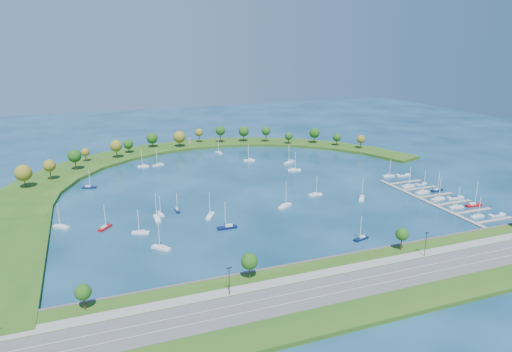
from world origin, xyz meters
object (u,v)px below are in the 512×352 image
object	(u,v)px
docked_boat_11	(403,175)
moored_boat_5	(362,198)
moored_boat_2	(315,194)
moored_boat_17	(210,215)
moored_boat_8	(294,169)
moored_boat_14	(158,164)
moored_boat_15	(177,210)
moored_boat_11	(289,162)
docked_boat_1	(497,215)
docked_boat_0	(477,216)
moored_boat_19	(89,187)
docked_boat_9	(421,184)
moored_boat_12	(141,232)
docked_boat_7	(437,190)
moored_boat_1	(160,213)
docked_boat_4	(438,199)
docked_boat_5	(455,198)
moored_boat_3	(61,226)
moored_boat_4	(285,205)
docked_boat_6	(422,192)
moored_boat_16	(227,227)
harbor_tower	(190,141)
moored_boat_13	(249,160)
moored_boat_6	(105,227)
dock_system	(438,200)
moored_boat_7	(361,238)
moored_boat_9	(157,218)
docked_boat_3	(473,205)
moored_boat_0	(219,152)
moored_boat_10	(144,166)
docked_boat_8	(408,186)
moored_boat_18	(161,247)
docked_boat_2	(456,206)

from	to	relation	value
docked_boat_11	moored_boat_5	bearing A→B (deg)	-143.20
moored_boat_2	moored_boat_17	bearing A→B (deg)	-168.13
moored_boat_8	moored_boat_14	distance (m)	94.02
moored_boat_2	moored_boat_15	xyz separation A→B (m)	(-77.02, 2.82, -0.04)
moored_boat_11	docked_boat_1	xyz separation A→B (m)	(52.57, -129.18, -0.31)
moored_boat_2	docked_boat_0	xyz separation A→B (m)	(58.46, -57.48, -0.02)
moored_boat_19	docked_boat_9	size ratio (longest dim) A/B	1.47
moored_boat_12	docked_boat_7	distance (m)	166.73
moored_boat_1	docked_boat_4	distance (m)	147.75
docked_boat_5	docked_boat_9	xyz separation A→B (m)	(0.03, 27.41, -0.14)
moored_boat_3	moored_boat_15	size ratio (longest dim) A/B	1.20
moored_boat_4	moored_boat_17	world-z (taller)	moored_boat_4
docked_boat_6	moored_boat_19	bearing A→B (deg)	150.74
moored_boat_16	docked_boat_1	bearing A→B (deg)	166.78
harbor_tower	docked_boat_4	bearing A→B (deg)	-61.49
moored_boat_12	moored_boat_13	size ratio (longest dim) A/B	0.96
moored_boat_4	docked_boat_11	xyz separation A→B (m)	(94.33, 25.53, -0.26)
moored_boat_6	dock_system	bearing A→B (deg)	-59.20
moored_boat_7	docked_boat_6	distance (m)	79.42
moored_boat_9	docked_boat_1	distance (m)	166.49
moored_boat_7	docked_boat_3	xyz separation A→B (m)	(78.23, 14.85, 0.08)
moored_boat_0	moored_boat_8	size ratio (longest dim) A/B	0.88
moored_boat_10	docked_boat_11	world-z (taller)	moored_boat_10
moored_boat_10	moored_boat_15	size ratio (longest dim) A/B	1.18
moored_boat_3	docked_boat_1	bearing A→B (deg)	-155.87
harbor_tower	moored_boat_16	world-z (taller)	moored_boat_16
moored_boat_15	moored_boat_19	world-z (taller)	moored_boat_19
moored_boat_2	moored_boat_19	size ratio (longest dim) A/B	1.00
moored_boat_0	moored_boat_11	bearing A→B (deg)	-154.11
moored_boat_17	moored_boat_19	world-z (taller)	moored_boat_17
docked_boat_8	moored_boat_18	bearing A→B (deg)	-171.58
moored_boat_0	moored_boat_16	world-z (taller)	moored_boat_16
harbor_tower	docked_boat_11	xyz separation A→B (m)	(108.38, -131.72, -3.74)
moored_boat_3	moored_boat_18	world-z (taller)	moored_boat_18
moored_boat_17	docked_boat_8	bearing A→B (deg)	121.88
moored_boat_16	docked_boat_4	distance (m)	118.47
moored_boat_12	docked_boat_4	size ratio (longest dim) A/B	0.87
moored_boat_1	moored_boat_7	world-z (taller)	moored_boat_7
moored_boat_4	moored_boat_7	distance (m)	50.68
docked_boat_5	moored_boat_17	bearing A→B (deg)	176.94
moored_boat_6	docked_boat_7	bearing A→B (deg)	-54.69
moored_boat_3	moored_boat_16	distance (m)	76.52
moored_boat_17	docked_boat_2	world-z (taller)	moored_boat_17
moored_boat_6	moored_boat_17	size ratio (longest dim) A/B	0.91
moored_boat_19	docked_boat_5	size ratio (longest dim) A/B	1.19
moored_boat_14	moored_boat_18	world-z (taller)	moored_boat_18
moored_boat_9	docked_boat_7	bearing A→B (deg)	-93.82
moored_boat_13	moored_boat_12	bearing A→B (deg)	63.83
moored_boat_17	moored_boat_12	bearing A→B (deg)	-46.05
docked_boat_8	moored_boat_1	bearing A→B (deg)	173.48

